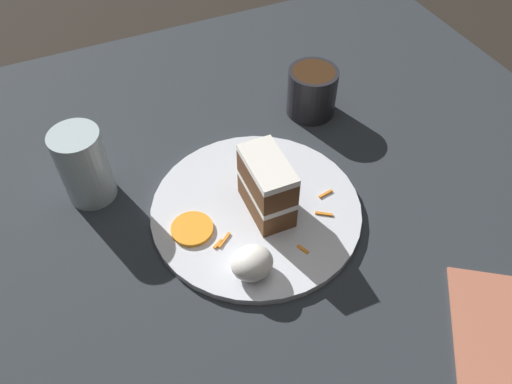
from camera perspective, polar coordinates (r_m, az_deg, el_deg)
ground_plane at (r=0.74m, az=-2.93°, el=-5.77°), size 6.00×6.00×0.00m
dining_table at (r=0.73m, az=-2.96°, el=-5.28°), size 1.30×1.13×0.02m
plate at (r=0.74m, az=-0.00°, el=-2.03°), size 0.31×0.31×0.01m
cake_slice at (r=0.70m, az=1.25°, el=0.66°), size 0.05×0.10×0.10m
cream_dollop at (r=0.65m, az=-0.27°, el=-8.05°), size 0.06×0.05×0.04m
orange_garnish at (r=0.71m, az=-7.31°, el=-4.20°), size 0.06×0.06×0.01m
carrot_shreds_scatter at (r=0.73m, az=2.44°, el=-2.06°), size 0.20×0.22×0.00m
drinking_glass at (r=0.77m, az=-18.93°, el=2.40°), size 0.07×0.07×0.12m
coffee_mug at (r=0.89m, az=6.42°, el=11.49°), size 0.09×0.09×0.08m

